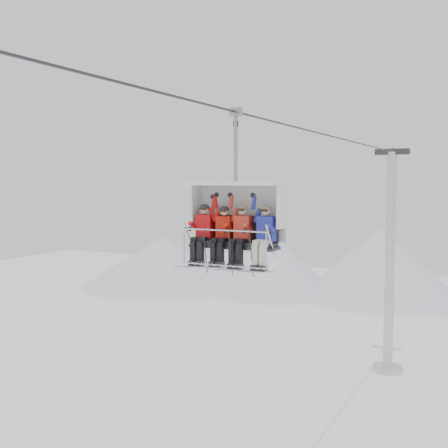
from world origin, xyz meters
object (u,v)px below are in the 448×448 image
at_px(lift_tower_right, 389,277).
at_px(skier_far_right, 265,234).
at_px(chairlift_carrier, 238,214).
at_px(skier_center_left, 223,233).
at_px(skier_far_left, 203,231).
at_px(skier_center_right, 241,233).

relative_size(lift_tower_right, skier_far_right, 7.94).
bearing_deg(skier_far_right, chairlift_carrier, 161.11).
bearing_deg(skier_far_right, skier_center_left, -179.77).
height_order(chairlift_carrier, skier_center_left, chairlift_carrier).
relative_size(lift_tower_right, skier_far_left, 7.94).
distance_m(skier_far_left, skier_far_right, 1.75).
bearing_deg(lift_tower_right, skier_center_left, -90.74).
relative_size(chairlift_carrier, skier_far_left, 2.35).
xyz_separation_m(skier_center_right, skier_far_right, (0.64, 0.00, 0.00)).
xyz_separation_m(chairlift_carrier, skier_far_right, (0.89, -0.30, -0.47)).
bearing_deg(skier_center_left, skier_center_right, 0.51).
height_order(lift_tower_right, skier_far_left, lift_tower_right).
relative_size(lift_tower_right, chairlift_carrier, 3.38).
distance_m(skier_center_right, skier_far_right, 0.64).
relative_size(skier_far_left, skier_center_left, 1.01).
xyz_separation_m(skier_far_left, skier_center_left, (0.59, -0.00, -0.02)).
relative_size(lift_tower_right, skier_center_right, 7.94).
bearing_deg(skier_center_right, skier_far_left, 180.00).
height_order(chairlift_carrier, skier_center_right, chairlift_carrier).
xyz_separation_m(lift_tower_right, skier_center_left, (-0.28, -21.52, 4.43)).
bearing_deg(skier_center_right, skier_far_right, 0.00).
height_order(lift_tower_right, skier_far_right, lift_tower_right).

